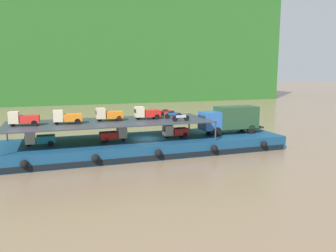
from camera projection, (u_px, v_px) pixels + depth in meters
The scene contains 15 objects.
ground_plane at pixel (147, 152), 36.23m from camera, with size 400.00×400.00×0.00m, color #7F664C.
hillside_far_bank at pixel (83, 27), 96.88m from camera, with size 115.19×29.64×37.81m.
cargo_barge at pixel (147, 145), 36.08m from camera, with size 29.81×8.61×1.50m.
covered_lorry at pixel (230, 119), 38.60m from camera, with size 7.88×2.36×3.10m.
cargo_rack at pixel (111, 122), 34.45m from camera, with size 20.61×7.24×2.00m.
mini_truck_lower_stern at pixel (40, 139), 32.24m from camera, with size 2.76×1.23×1.38m.
mini_truck_lower_aft at pixel (114, 134), 34.42m from camera, with size 2.79×1.30×1.38m.
mini_truck_lower_mid at pixel (175, 131), 36.37m from camera, with size 2.79×1.29×1.38m.
mini_truck_upper_stern at pixel (24, 119), 31.64m from camera, with size 2.78×1.27×1.38m.
mini_truck_upper_mid at pixel (67, 117), 32.77m from camera, with size 2.77×1.25×1.38m.
mini_truck_upper_fore at pixel (109, 114), 34.78m from camera, with size 2.75×1.22×1.38m.
mini_truck_upper_bow at pixel (147, 113), 36.06m from camera, with size 2.74×1.21×1.38m.
motorcycle_upper_port at pixel (181, 117), 34.57m from camera, with size 1.90×0.55×0.87m.
motorcycle_upper_centre at pixel (173, 115), 36.57m from camera, with size 1.90×0.55×0.87m.
motorcycle_upper_stbd at pixel (167, 112), 38.61m from camera, with size 1.90×0.55×0.87m.
Camera 1 is at (-9.36, -34.12, 8.61)m, focal length 35.80 mm.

